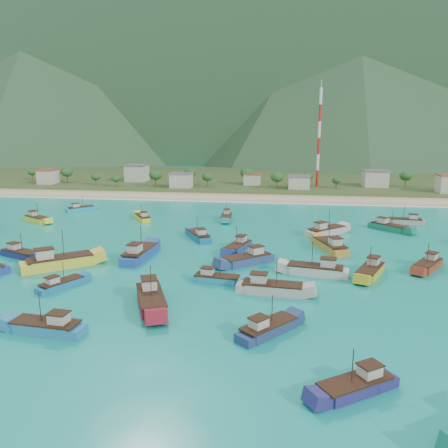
# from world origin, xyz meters

# --- Properties ---
(ground) EXTENTS (600.00, 600.00, 0.00)m
(ground) POSITION_xyz_m (0.00, 0.00, 0.00)
(ground) COLOR #0C8B87
(ground) RESTS_ON ground
(beach) EXTENTS (400.00, 18.00, 1.20)m
(beach) POSITION_xyz_m (0.00, 79.00, 0.00)
(beach) COLOR beige
(beach) RESTS_ON ground
(land) EXTENTS (400.00, 110.00, 2.40)m
(land) POSITION_xyz_m (0.00, 140.00, 0.00)
(land) COLOR #385123
(land) RESTS_ON ground
(surf_line) EXTENTS (400.00, 2.50, 0.08)m
(surf_line) POSITION_xyz_m (0.00, 69.50, 0.00)
(surf_line) COLOR white
(surf_line) RESTS_ON ground
(mountains) EXTENTS (1520.00, 440.00, 260.00)m
(mountains) POSITION_xyz_m (-18.31, 403.81, 106.83)
(mountains) COLOR slate
(mountains) RESTS_ON ground
(village) EXTENTS (210.42, 27.90, 7.52)m
(village) POSITION_xyz_m (8.90, 104.52, 4.72)
(village) COLOR beige
(village) RESTS_ON ground
(vegetation) EXTENTS (275.28, 25.27, 7.91)m
(vegetation) POSITION_xyz_m (-7.79, 103.50, 4.96)
(vegetation) COLOR #235623
(vegetation) RESTS_ON ground
(radio_tower) EXTENTS (1.20, 1.20, 42.15)m
(radio_tower) POSITION_xyz_m (27.53, 108.00, 22.67)
(radio_tower) COLOR red
(radio_tower) RESTS_ON ground
(boat_0) EXTENTS (7.95, 10.37, 6.08)m
(boat_0) POSITION_xyz_m (-6.72, 13.45, 0.71)
(boat_0) COLOR #12669C
(boat_0) RESTS_ON ground
(boat_1) EXTENTS (8.25, 8.47, 5.39)m
(boat_1) POSITION_xyz_m (-52.99, 44.56, 0.59)
(boat_1) COLOR #1997B8
(boat_1) RESTS_ON ground
(boat_3) EXTENTS (7.85, 9.79, 5.81)m
(boat_3) POSITION_xyz_m (42.40, -3.01, 0.66)
(boat_3) COLOR #993420
(boat_3) RESTS_ON ground
(boat_4) EXTENTS (10.55, 3.88, 6.11)m
(boat_4) POSITION_xyz_m (-16.51, -39.23, 0.72)
(boat_4) COLOR teal
(boat_4) RESTS_ON ground
(boat_7) EXTENTS (8.41, 9.21, 5.70)m
(boat_7) POSITION_xyz_m (12.83, -35.18, 0.64)
(boat_7) COLOR navy
(boat_7) RESTS_ON ground
(boat_8) EXTENTS (10.08, 9.68, 6.38)m
(boat_8) POSITION_xyz_m (42.05, 30.19, 0.77)
(boat_8) COLOR #167053
(boat_8) RESTS_ON ground
(boat_9) EXTENTS (4.58, 12.80, 7.43)m
(boat_9) POSITION_xyz_m (-15.60, -4.49, 0.96)
(boat_9) COLOR #224B98
(boat_9) RESTS_ON ground
(boat_11) EXTENTS (11.33, 4.14, 6.56)m
(boat_11) POSITION_xyz_m (12.62, -20.34, 0.80)
(boat_11) COLOR #B1AB9F
(boat_11) RESTS_ON ground
(boat_13) EXTENTS (3.67, 10.01, 5.80)m
(boat_13) POSITION_xyz_m (-3.07, 37.24, 0.66)
(boat_13) COLOR teal
(boat_13) RESTS_ON ground
(boat_14) EXTENTS (7.03, 10.83, 6.18)m
(boat_14) POSITION_xyz_m (30.60, -8.62, 0.73)
(boat_14) COLOR gold
(boat_14) RESTS_ON ground
(boat_15) EXTENTS (8.24, 12.72, 7.27)m
(boat_15) POSITION_xyz_m (-5.53, -28.35, 0.93)
(boat_15) COLOR maroon
(boat_15) RESTS_ON ground
(boat_16) EXTENTS (9.16, 3.76, 5.26)m
(boat_16) POSITION_xyz_m (2.76, -16.59, 0.56)
(boat_16) COLOR teal
(boat_16) RESTS_ON ground
(boat_19) EXTENTS (6.15, 8.56, 4.96)m
(boat_19) POSITION_xyz_m (-23.25, -23.16, 0.51)
(boat_19) COLOR #156DA4
(boat_19) RESTS_ON ground
(boat_20) EXTENTS (7.34, 12.32, 7.00)m
(boat_20) POSITION_xyz_m (24.73, 7.58, 0.88)
(boat_20) COLOR #B9852E
(boat_20) RESTS_ON ground
(boat_21) EXTENTS (10.75, 9.87, 6.67)m
(boat_21) POSITION_xyz_m (7.24, -4.87, 0.82)
(boat_21) COLOR navy
(boat_21) RESTS_ON ground
(boat_22) EXTENTS (11.76, 5.20, 6.72)m
(boat_22) POSITION_xyz_m (20.65, -9.75, 0.83)
(boat_22) COLOR beige
(boat_22) RESTS_ON ground
(boat_23) EXTENTS (5.78, 10.59, 6.00)m
(boat_23) POSITION_xyz_m (4.19, 4.65, 0.70)
(boat_23) COLOR navy
(boat_23) RESTS_ON ground
(boat_24) EXTENTS (7.42, 9.34, 5.52)m
(boat_24) POSITION_xyz_m (-27.90, 33.43, 0.61)
(boat_24) COLOR yellow
(boat_24) RESTS_ON ground
(boat_25) EXTENTS (11.00, 10.77, 7.02)m
(boat_25) POSITION_xyz_m (24.95, 22.57, 0.88)
(boat_25) COLOR #B3A9A3
(boat_25) RESTS_ON ground
(boat_26) EXTENTS (10.17, 6.20, 5.78)m
(boat_26) POSITION_xyz_m (-41.11, -7.34, 0.66)
(boat_26) COLOR navy
(boat_26) RESTS_ON ground
(boat_27) EXTENTS (10.04, 3.75, 5.80)m
(boat_27) POSITION_xyz_m (48.74, 39.36, 0.66)
(boat_27) COLOR #A79C96
(boat_27) RESTS_ON ground
(boat_28) EXTENTS (13.20, 11.68, 8.08)m
(boat_28) POSITION_xyz_m (-29.29, -12.83, 1.08)
(boat_28) COLOR yellow
(boat_28) RESTS_ON ground
(boat_29) EXTENTS (10.31, 7.69, 6.01)m
(boat_29) POSITION_xyz_m (-57.75, 26.48, 0.70)
(boat_29) COLOR yellow
(boat_29) RESTS_ON ground
(boat_30) EXTENTS (9.21, 7.50, 5.48)m
(boat_30) POSITION_xyz_m (22.60, -47.07, 0.60)
(boat_30) COLOR navy
(boat_30) RESTS_ON ground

